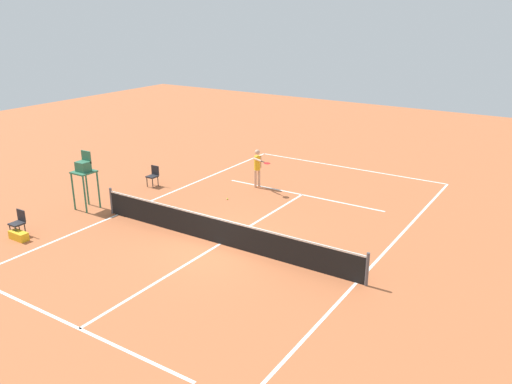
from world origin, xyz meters
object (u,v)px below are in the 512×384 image
Objects in this scene: player_serving at (258,165)px; umpire_chair at (84,171)px; courtside_chair_near at (18,222)px; tennis_ball at (227,199)px; courtside_chair_mid at (153,175)px; equipment_bag at (19,236)px.

player_serving is 0.74× the size of umpire_chair.
umpire_chair reaches higher than courtside_chair_near.
courtside_chair_near is at bearing 91.37° from umpire_chair.
umpire_chair is 3.33m from courtside_chair_near.
courtside_chair_near is (4.14, 7.10, 0.50)m from tennis_ball.
courtside_chair_mid is (4.15, 2.46, -0.53)m from player_serving.
courtside_chair_mid is at bearing -94.20° from umpire_chair.
tennis_ball is at bearing -120.23° from courtside_chair_near.
player_serving is at bearing -113.10° from equipment_bag.
player_serving is 1.87× the size of courtside_chair_mid.
tennis_ball is at bearing -136.86° from umpire_chair.
courtside_chair_near is at bearing 59.77° from tennis_ball.
player_serving reaches higher than equipment_bag.
umpire_chair reaches higher than courtside_chair_mid.
equipment_bag is at bearing 96.27° from umpire_chair.
player_serving is at bearing -126.04° from umpire_chair.
player_serving is at bearing -95.40° from tennis_ball.
umpire_chair reaches higher than equipment_bag.
tennis_ball is 8.30m from equipment_bag.
courtside_chair_mid is at bearing -91.60° from courtside_chair_near.
courtside_chair_mid is (3.95, 0.34, 0.50)m from tennis_ball.
courtside_chair_mid reaches higher than equipment_bag.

